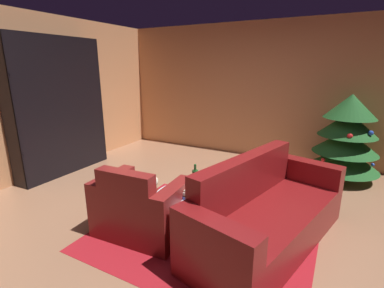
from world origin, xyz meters
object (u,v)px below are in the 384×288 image
(couch_red, at_px, (266,215))
(bottle_on_table, at_px, (195,178))
(book_stack_on_table, at_px, (192,194))
(bookshelf_unit, at_px, (64,106))
(coffee_table, at_px, (190,198))
(armchair_red, at_px, (141,209))
(decorated_tree, at_px, (346,137))

(couch_red, height_order, bottle_on_table, couch_red)
(book_stack_on_table, bearing_deg, bookshelf_unit, 164.33)
(book_stack_on_table, distance_m, bottle_on_table, 0.27)
(bottle_on_table, bearing_deg, coffee_table, -77.47)
(armchair_red, bearing_deg, bottle_on_table, 44.69)
(bottle_on_table, bearing_deg, armchair_red, -135.31)
(couch_red, height_order, coffee_table, couch_red)
(book_stack_on_table, relative_size, bottle_on_table, 0.77)
(couch_red, relative_size, coffee_table, 2.93)
(bookshelf_unit, xyz_separation_m, couch_red, (3.57, -0.49, -0.83))
(armchair_red, distance_m, decorated_tree, 3.40)
(coffee_table, xyz_separation_m, decorated_tree, (1.43, 2.55, 0.27))
(coffee_table, height_order, book_stack_on_table, book_stack_on_table)
(bottle_on_table, bearing_deg, book_stack_on_table, -69.57)
(coffee_table, bearing_deg, bottle_on_table, 102.53)
(couch_red, height_order, decorated_tree, decorated_tree)
(bottle_on_table, height_order, decorated_tree, decorated_tree)
(coffee_table, bearing_deg, couch_red, 19.40)
(decorated_tree, bearing_deg, couch_red, -106.59)
(armchair_red, bearing_deg, book_stack_on_table, 19.21)
(couch_red, bearing_deg, book_stack_on_table, -155.85)
(armchair_red, height_order, coffee_table, armchair_red)
(coffee_table, xyz_separation_m, book_stack_on_table, (0.05, -0.05, 0.09))
(couch_red, height_order, book_stack_on_table, couch_red)
(coffee_table, relative_size, decorated_tree, 0.54)
(armchair_red, relative_size, coffee_table, 1.31)
(book_stack_on_table, height_order, decorated_tree, decorated_tree)
(bookshelf_unit, distance_m, coffee_table, 3.01)
(armchair_red, relative_size, decorated_tree, 0.71)
(armchair_red, xyz_separation_m, bottle_on_table, (0.44, 0.43, 0.28))
(book_stack_on_table, xyz_separation_m, bottle_on_table, (-0.09, 0.25, 0.06))
(armchair_red, height_order, couch_red, couch_red)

